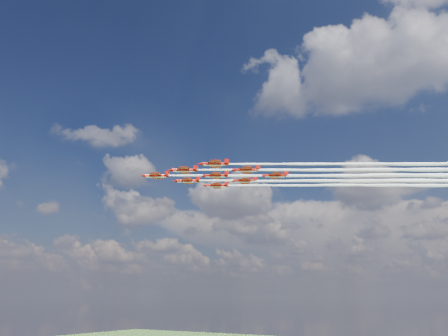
# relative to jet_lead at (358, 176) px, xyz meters

# --- Properties ---
(jet_lead) EXTENTS (134.54, 83.24, 2.69)m
(jet_lead) POSITION_rel_jet_lead_xyz_m (0.00, 0.00, 0.00)
(jet_lead) COLOR #AC0E09
(jet_row2_port) EXTENTS (134.54, 83.24, 2.69)m
(jet_row2_port) POSITION_rel_jet_lead_xyz_m (13.29, -0.64, 0.00)
(jet_row2_port) COLOR #AC0E09
(jet_row2_starb) EXTENTS (134.54, 83.24, 2.69)m
(jet_row2_starb) POSITION_rel_jet_lead_xyz_m (5.58, 12.07, 0.00)
(jet_row2_starb) COLOR #AC0E09
(jet_row3_port) EXTENTS (134.54, 83.24, 2.69)m
(jet_row3_port) POSITION_rel_jet_lead_xyz_m (26.57, -1.28, 0.00)
(jet_row3_port) COLOR #AC0E09
(jet_row3_centre) EXTENTS (134.54, 83.24, 2.69)m
(jet_row3_centre) POSITION_rel_jet_lead_xyz_m (18.87, 11.44, 0.00)
(jet_row3_centre) COLOR #AC0E09
(jet_row3_starb) EXTENTS (134.54, 83.24, 2.69)m
(jet_row3_starb) POSITION_rel_jet_lead_xyz_m (11.17, 24.15, 0.00)
(jet_row3_starb) COLOR #AC0E09
(jet_row4_starb) EXTENTS (134.54, 83.24, 2.69)m
(jet_row4_starb) POSITION_rel_jet_lead_xyz_m (24.45, 23.51, 0.00)
(jet_row4_starb) COLOR #AC0E09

